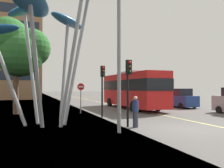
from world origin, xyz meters
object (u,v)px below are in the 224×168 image
object	(u,v)px
red_bus	(132,88)
leaf_sculpture	(50,13)
no_entry_sign	(81,93)
traffic_light_kerb_near	(128,79)
street_lamp	(126,26)
traffic_light_kerb_far	(103,80)
pedestrian	(135,112)
car_parked_far	(180,99)

from	to	relation	value
red_bus	leaf_sculpture	xyz separation A→B (m)	(-8.97, -8.35, 4.36)
red_bus	no_entry_sign	world-z (taller)	red_bus
traffic_light_kerb_near	street_lamp	world-z (taller)	street_lamp
traffic_light_kerb_near	street_lamp	distance (m)	2.88
red_bus	street_lamp	bearing A→B (deg)	-116.16
street_lamp	no_entry_sign	size ratio (longest dim) A/B	3.23
red_bus	traffic_light_kerb_far	world-z (taller)	red_bus
traffic_light_kerb_near	street_lamp	size ratio (longest dim) A/B	0.45
traffic_light_kerb_far	street_lamp	world-z (taller)	street_lamp
no_entry_sign	street_lamp	bearing A→B (deg)	-88.16
street_lamp	red_bus	bearing A→B (deg)	63.84
leaf_sculpture	street_lamp	world-z (taller)	leaf_sculpture
traffic_light_kerb_far	pedestrian	distance (m)	4.87
leaf_sculpture	traffic_light_kerb_near	world-z (taller)	leaf_sculpture
traffic_light_kerb_far	pedestrian	world-z (taller)	traffic_light_kerb_far
street_lamp	no_entry_sign	bearing A→B (deg)	91.84
traffic_light_kerb_near	leaf_sculpture	bearing A→B (deg)	154.06
leaf_sculpture	red_bus	bearing A→B (deg)	42.94
red_bus	no_entry_sign	xyz separation A→B (m)	(-5.93, -2.44, -0.40)
pedestrian	leaf_sculpture	bearing A→B (deg)	155.00
car_parked_far	no_entry_sign	world-z (taller)	no_entry_sign
car_parked_far	pedestrian	bearing A→B (deg)	-135.66
street_lamp	traffic_light_kerb_near	bearing A→B (deg)	60.44
traffic_light_kerb_far	leaf_sculpture	bearing A→B (deg)	-148.08
red_bus	traffic_light_kerb_near	world-z (taller)	red_bus
traffic_light_kerb_near	red_bus	bearing A→B (deg)	64.25
traffic_light_kerb_far	no_entry_sign	size ratio (longest dim) A/B	1.47
traffic_light_kerb_far	street_lamp	size ratio (longest dim) A/B	0.46
pedestrian	no_entry_sign	bearing A→B (deg)	99.57
red_bus	traffic_light_kerb_far	size ratio (longest dim) A/B	2.93
traffic_light_kerb_far	pedestrian	xyz separation A→B (m)	(0.49, -4.47, -1.86)
traffic_light_kerb_near	pedestrian	size ratio (longest dim) A/B	2.15
car_parked_far	leaf_sculpture	bearing A→B (deg)	-151.50
leaf_sculpture	pedestrian	xyz separation A→B (m)	(4.38, -2.04, -5.60)
traffic_light_kerb_near	pedestrian	bearing A→B (deg)	-14.15
red_bus	traffic_light_kerb_far	xyz separation A→B (m)	(-5.08, -5.92, 0.62)
street_lamp	leaf_sculpture	bearing A→B (deg)	136.72
pedestrian	traffic_light_kerb_near	bearing A→B (deg)	165.85
car_parked_far	pedestrian	world-z (taller)	car_parked_far
traffic_light_kerb_far	no_entry_sign	bearing A→B (deg)	103.77
car_parked_far	pedestrian	xyz separation A→B (m)	(-10.18, -9.95, -0.11)
red_bus	traffic_light_kerb_near	xyz separation A→B (m)	(-4.97, -10.30, 0.57)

